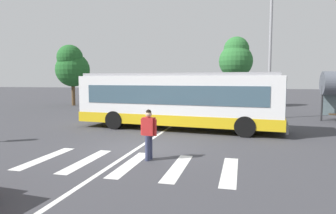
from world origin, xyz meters
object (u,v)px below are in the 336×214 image
pedestrian_crossing_street (149,132)px  twin_arm_street_lamp (271,35)px  city_transit_bus (178,100)px  parked_car_charcoal (208,104)px  parked_car_silver (172,103)px  parked_car_black (243,104)px  background_tree_left (72,66)px  background_tree_right (236,58)px

pedestrian_crossing_street → twin_arm_street_lamp: 14.14m
city_transit_bus → pedestrian_crossing_street: size_ratio=6.58×
parked_car_charcoal → city_transit_bus: bearing=-95.3°
pedestrian_crossing_street → parked_car_silver: size_ratio=0.37×
twin_arm_street_lamp → parked_car_black: bearing=125.4°
pedestrian_crossing_street → background_tree_left: bearing=127.5°
parked_car_black → twin_arm_street_lamp: (1.76, -2.47, 4.96)m
city_transit_bus → background_tree_right: size_ratio=1.64×
pedestrian_crossing_street → background_tree_left: size_ratio=0.27×
parked_car_silver → parked_car_charcoal: 2.88m
pedestrian_crossing_street → twin_arm_street_lamp: (4.82, 12.42, 4.76)m
pedestrian_crossing_street → background_tree_right: (2.34, 21.07, 3.86)m
parked_car_silver → background_tree_right: bearing=54.1°
parked_car_black → background_tree_left: size_ratio=0.72×
parked_car_silver → background_tree_left: (-11.66, 4.13, 3.31)m
twin_arm_street_lamp → background_tree_right: 9.04m
city_transit_bus → twin_arm_street_lamp: size_ratio=1.22×
city_transit_bus → parked_car_black: (3.43, 8.44, -0.82)m
city_transit_bus → background_tree_left: 18.49m
city_transit_bus → parked_car_charcoal: size_ratio=2.46×
pedestrian_crossing_street → twin_arm_street_lamp: size_ratio=0.18×
pedestrian_crossing_street → background_tree_right: background_tree_right is taller
city_transit_bus → parked_car_black: 9.15m
parked_car_charcoal → parked_car_black: (2.71, 0.55, 0.00)m
background_tree_left → background_tree_right: 16.75m
parked_car_black → background_tree_right: (-0.73, 6.18, 4.07)m
city_transit_bus → pedestrian_crossing_street: 6.49m
parked_car_silver → twin_arm_street_lamp: (7.34, -1.93, 4.96)m
city_transit_bus → pedestrian_crossing_street: bearing=-86.7°
parked_car_black → twin_arm_street_lamp: size_ratio=0.49×
twin_arm_street_lamp → background_tree_left: size_ratio=1.49×
parked_car_black → background_tree_left: 17.93m
parked_car_charcoal → background_tree_left: bearing=164.1°
pedestrian_crossing_street → parked_car_silver: pedestrian_crossing_street is taller
city_transit_bus → twin_arm_street_lamp: (5.19, 5.97, 4.14)m
parked_car_silver → parked_car_charcoal: bearing=-0.1°
city_transit_bus → parked_car_charcoal: (0.73, 7.89, -0.82)m
parked_car_black → background_tree_left: background_tree_left is taller
parked_car_charcoal → parked_car_silver: bearing=179.9°
background_tree_left → city_transit_bus: bearing=-41.0°
city_transit_bus → parked_car_silver: bearing=105.3°
parked_car_silver → parked_car_black: (5.59, 0.55, 0.00)m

